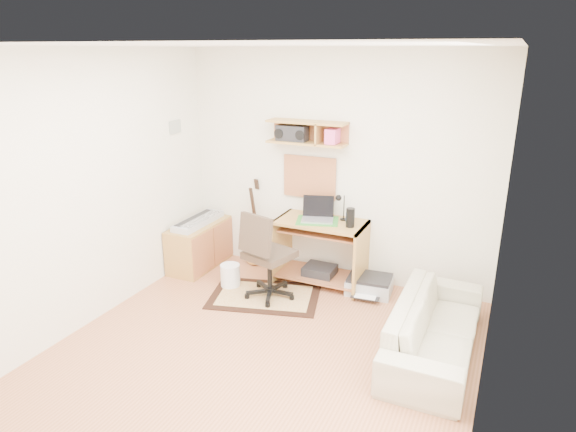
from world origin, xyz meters
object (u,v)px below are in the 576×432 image
at_px(printer, 369,285).
at_px(desk, 320,252).
at_px(sofa, 436,319).
at_px(task_chair, 270,254).
at_px(cabinet, 200,245).

bearing_deg(printer, desk, 173.34).
bearing_deg(sofa, task_chair, 79.18).
bearing_deg(desk, sofa, -32.34).
xyz_separation_m(desk, sofa, (1.43, -0.91, -0.04)).
distance_m(task_chair, printer, 1.18).
distance_m(desk, task_chair, 0.68).
distance_m(task_chair, sofa, 1.84).
bearing_deg(desk, printer, -1.67).
xyz_separation_m(desk, printer, (0.60, -0.02, -0.29)).
relative_size(cabinet, sofa, 0.53).
height_order(task_chair, printer, task_chair).
bearing_deg(cabinet, task_chair, -18.53).
bearing_deg(task_chair, cabinet, 176.76).
xyz_separation_m(desk, cabinet, (-1.53, -0.18, -0.10)).
height_order(task_chair, cabinet, task_chair).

